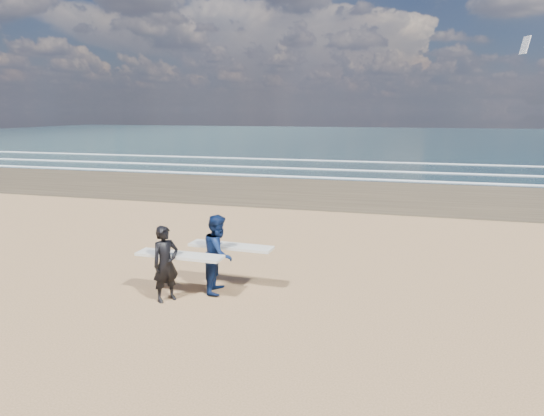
% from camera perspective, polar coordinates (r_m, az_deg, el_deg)
% --- Properties ---
extents(ocean, '(220.00, 100.00, 0.02)m').
position_cam_1_polar(ocean, '(82.73, 25.34, 7.24)').
color(ocean, '#172C33').
rests_on(ocean, ground).
extents(surfer_near, '(2.21, 1.05, 1.85)m').
position_cam_1_polar(surfer_near, '(11.96, -12.21, -6.30)').
color(surfer_near, black).
rests_on(surfer_near, ground).
extents(surfer_far, '(2.23, 1.20, 1.99)m').
position_cam_1_polar(surfer_far, '(12.32, -6.22, -5.30)').
color(surfer_far, '#0D1E4A').
rests_on(surfer_far, ground).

